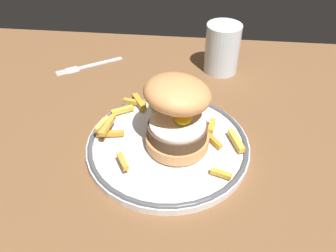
{
  "coord_description": "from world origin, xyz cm",
  "views": [
    {
      "loc": [
        1.93,
        -36.29,
        37.2
      ],
      "look_at": [
        -2.11,
        1.67,
        4.6
      ],
      "focal_mm": 36.21,
      "sensor_mm": 36.0,
      "label": 1
    }
  ],
  "objects_px": {
    "dinner_plate": "(168,144)",
    "water_glass": "(222,51)",
    "burger": "(178,112)",
    "fork": "(88,66)"
  },
  "relations": [
    {
      "from": "dinner_plate",
      "to": "water_glass",
      "type": "distance_m",
      "value": 0.26
    },
    {
      "from": "burger",
      "to": "water_glass",
      "type": "bearing_deg",
      "value": 73.96
    },
    {
      "from": "burger",
      "to": "fork",
      "type": "distance_m",
      "value": 0.32
    },
    {
      "from": "burger",
      "to": "water_glass",
      "type": "height_order",
      "value": "burger"
    },
    {
      "from": "burger",
      "to": "water_glass",
      "type": "xyz_separation_m",
      "value": [
        0.07,
        0.24,
        -0.03
      ]
    },
    {
      "from": "dinner_plate",
      "to": "fork",
      "type": "distance_m",
      "value": 0.3
    },
    {
      "from": "fork",
      "to": "burger",
      "type": "bearing_deg",
      "value": -47.28
    },
    {
      "from": "dinner_plate",
      "to": "water_glass",
      "type": "relative_size",
      "value": 2.54
    },
    {
      "from": "water_glass",
      "to": "fork",
      "type": "height_order",
      "value": "water_glass"
    },
    {
      "from": "burger",
      "to": "dinner_plate",
      "type": "bearing_deg",
      "value": -166.61
    }
  ]
}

